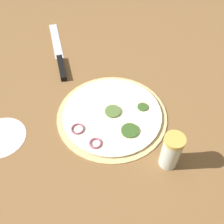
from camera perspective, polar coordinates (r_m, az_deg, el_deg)
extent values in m
plane|color=brown|center=(0.79, 0.00, -0.76)|extent=(3.00, 3.00, 0.00)
cylinder|color=#D6B77A|center=(0.79, 0.00, -0.61)|extent=(0.33, 0.33, 0.01)
cylinder|color=#EFE5C1|center=(0.78, 0.00, -0.37)|extent=(0.30, 0.30, 0.00)
cylinder|color=#567538|center=(0.78, 0.12, 0.18)|extent=(0.05, 0.05, 0.01)
torus|color=#A34C70|center=(0.72, -3.42, -6.86)|extent=(0.04, 0.04, 0.01)
cylinder|color=#385B23|center=(0.74, 3.91, -4.04)|extent=(0.05, 0.05, 0.01)
torus|color=#934266|center=(0.75, -7.50, -3.65)|extent=(0.04, 0.04, 0.00)
cylinder|color=#385B23|center=(0.80, 6.72, 1.10)|extent=(0.03, 0.03, 0.00)
cube|color=silver|center=(1.09, -12.10, 15.01)|extent=(0.16, 0.20, 0.00)
cube|color=black|center=(0.94, -10.92, 9.44)|extent=(0.09, 0.11, 0.02)
cylinder|color=silver|center=(0.67, 12.67, -8.59)|extent=(0.05, 0.05, 0.10)
cylinder|color=gold|center=(0.63, 13.54, -5.96)|extent=(0.05, 0.05, 0.01)
cylinder|color=white|center=(0.81, -23.01, -5.03)|extent=(0.14, 0.14, 0.00)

